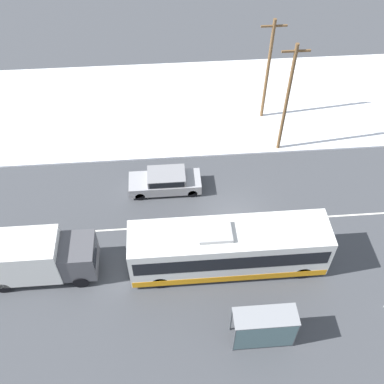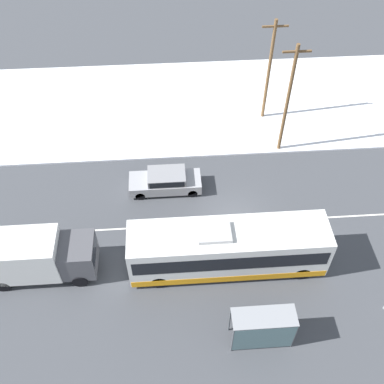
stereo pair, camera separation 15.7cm
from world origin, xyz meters
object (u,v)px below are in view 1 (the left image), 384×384
(box_truck, at_px, (32,257))
(sedan_car, at_px, (166,181))
(city_bus, at_px, (229,249))
(pedestrian_at_stop, at_px, (261,313))
(bus_shelter, at_px, (265,328))
(utility_pole_roadside, at_px, (287,99))
(utility_pole_snowlot, at_px, (268,70))

(box_truck, xyz_separation_m, sedan_car, (7.58, 6.04, -0.85))
(city_bus, xyz_separation_m, pedestrian_at_stop, (1.24, -3.69, -0.61))
(city_bus, distance_m, bus_shelter, 4.98)
(city_bus, relative_size, utility_pole_roadside, 1.31)
(city_bus, bearing_deg, bus_shelter, -76.38)
(bus_shelter, bearing_deg, pedestrian_at_stop, 86.48)
(bus_shelter, xyz_separation_m, utility_pole_snowlot, (3.33, 18.34, 2.57))
(utility_pole_roadside, distance_m, utility_pole_snowlot, 3.83)
(utility_pole_snowlot, bearing_deg, pedestrian_at_stop, -100.73)
(box_truck, height_order, sedan_car, box_truck)
(sedan_car, relative_size, pedestrian_at_stop, 2.84)
(bus_shelter, bearing_deg, utility_pole_roadside, 75.12)
(box_truck, xyz_separation_m, pedestrian_at_stop, (12.16, -3.95, -0.64))
(sedan_car, bearing_deg, utility_pole_roadside, -157.92)
(utility_pole_roadside, bearing_deg, city_bus, -117.45)
(pedestrian_at_stop, xyz_separation_m, utility_pole_roadside, (3.79, 13.39, 3.40))
(utility_pole_snowlot, bearing_deg, sedan_car, -137.46)
(city_bus, height_order, utility_pole_roadside, utility_pole_roadside)
(box_truck, relative_size, utility_pole_roadside, 0.79)
(city_bus, xyz_separation_m, box_truck, (-10.92, 0.27, 0.02))
(city_bus, xyz_separation_m, bus_shelter, (1.17, -4.84, 0.04))
(box_truck, distance_m, bus_shelter, 13.13)
(sedan_car, distance_m, pedestrian_at_stop, 10.99)
(box_truck, bearing_deg, city_bus, -1.39)
(city_bus, relative_size, box_truck, 1.66)
(pedestrian_at_stop, relative_size, utility_pole_roadside, 0.20)
(pedestrian_at_stop, height_order, bus_shelter, bus_shelter)
(pedestrian_at_stop, distance_m, bus_shelter, 1.33)
(bus_shelter, relative_size, utility_pole_roadside, 0.37)
(city_bus, distance_m, sedan_car, 7.18)
(pedestrian_at_stop, bearing_deg, box_truck, 161.99)
(box_truck, bearing_deg, utility_pole_snowlot, 40.63)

